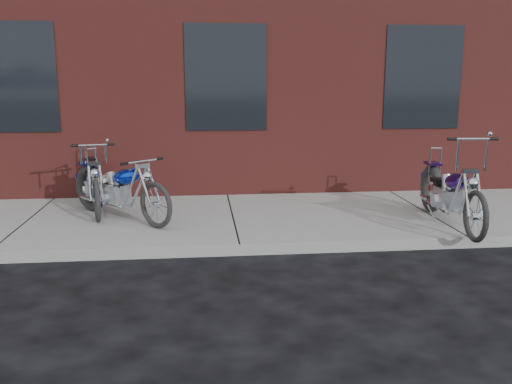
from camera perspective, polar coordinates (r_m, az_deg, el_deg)
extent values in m
plane|color=black|center=(6.83, -1.71, -6.74)|extent=(120.00, 120.00, 0.00)
cube|color=gray|center=(8.24, -2.49, -2.96)|extent=(22.00, 3.00, 0.15)
cube|color=maroon|center=(14.58, -4.28, 18.92)|extent=(22.00, 10.00, 8.00)
torus|color=black|center=(8.64, 18.32, 0.17)|extent=(0.20, 0.75, 0.74)
torus|color=black|center=(7.20, 22.59, -2.68)|extent=(0.12, 0.67, 0.67)
cube|color=#A0A9B1|center=(8.05, 19.87, -0.84)|extent=(0.32, 0.43, 0.31)
ellipsoid|color=#311369|center=(7.73, 20.79, 0.85)|extent=(0.31, 0.58, 0.31)
cube|color=black|center=(8.25, 19.31, 0.95)|extent=(0.27, 0.30, 0.06)
cylinder|color=#B3BDC7|center=(7.25, 22.35, -0.37)|extent=(0.06, 0.30, 0.55)
cylinder|color=#B3BDC7|center=(7.27, 22.36, 5.08)|extent=(0.56, 0.07, 0.03)
cylinder|color=#B3BDC7|center=(8.50, 18.67, 2.63)|extent=(0.02, 0.02, 0.49)
cylinder|color=#B3BDC7|center=(8.32, 20.04, -1.39)|extent=(0.12, 0.92, 0.05)
torus|color=black|center=(8.69, -16.46, 0.29)|extent=(0.60, 0.62, 0.72)
torus|color=black|center=(7.45, -9.77, -1.53)|extent=(0.50, 0.52, 0.65)
cube|color=#A0A9B1|center=(8.17, -13.98, -0.36)|extent=(0.48, 0.49, 0.30)
ellipsoid|color=#0B2AC2|center=(7.89, -12.89, 1.44)|extent=(0.57, 0.58, 0.31)
cube|color=beige|center=(8.34, -15.10, 1.24)|extent=(0.37, 0.37, 0.06)
cylinder|color=#B3BDC7|center=(7.49, -10.46, 0.58)|extent=(0.23, 0.24, 0.54)
cylinder|color=#B3BDC7|center=(7.53, -11.15, 3.13)|extent=(0.42, 0.40, 0.03)
cylinder|color=#B3BDC7|center=(8.56, -16.31, 2.73)|extent=(0.03, 0.03, 0.48)
cylinder|color=#B3BDC7|center=(8.44, -14.15, -0.89)|extent=(0.66, 0.69, 0.05)
torus|color=black|center=(9.44, -16.89, 1.05)|extent=(0.29, 0.71, 0.69)
torus|color=black|center=(7.96, -16.34, -1.07)|extent=(0.21, 0.63, 0.63)
cube|color=#A0A9B1|center=(8.84, -16.69, 0.30)|extent=(0.35, 0.44, 0.29)
ellipsoid|color=black|center=(8.52, -16.70, 1.80)|extent=(0.37, 0.57, 0.30)
cube|color=black|center=(9.05, -16.84, 1.79)|extent=(0.29, 0.32, 0.06)
cylinder|color=#B3BDC7|center=(8.03, -16.49, 0.87)|extent=(0.10, 0.28, 0.52)
cylinder|color=#B3BDC7|center=(8.07, -16.76, 4.67)|extent=(0.52, 0.15, 0.03)
cylinder|color=#B3BDC7|center=(9.31, -17.00, 3.19)|extent=(0.03, 0.03, 0.46)
cylinder|color=#B3BDC7|center=(9.07, -15.98, -0.18)|extent=(0.25, 0.86, 0.05)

